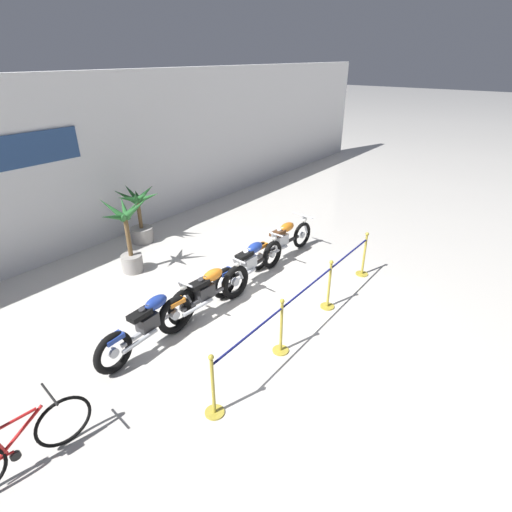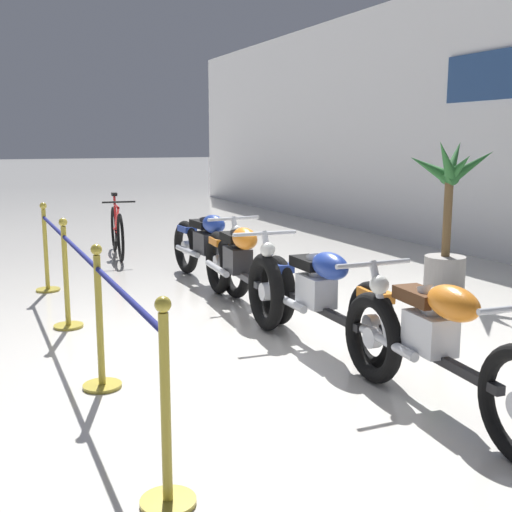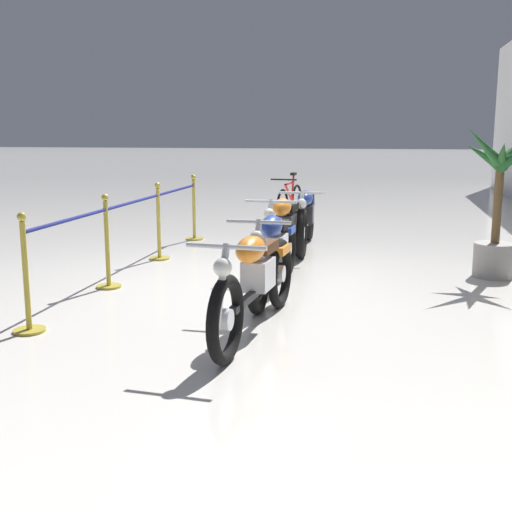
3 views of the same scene
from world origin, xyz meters
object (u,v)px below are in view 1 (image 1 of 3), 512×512
object	(u,v)px
motorcycle_blue_0	(151,323)
motorcycle_orange_3	(282,240)
motorcycle_blue_2	(250,263)
stanchion_far_left	(273,327)
stanchion_mid_left	(281,334)
potted_palm_left_of_row	(140,216)
stanchion_far_right	(364,261)
bicycle	(20,446)
motorcycle_orange_1	(207,293)
potted_palm_right_of_row	(128,238)
stanchion_mid_right	(329,292)

from	to	relation	value
motorcycle_blue_0	motorcycle_orange_3	bearing A→B (deg)	1.08
motorcycle_blue_2	stanchion_far_left	distance (m)	2.60
motorcycle_blue_0	motorcycle_orange_3	world-z (taller)	motorcycle_blue_0
motorcycle_blue_0	motorcycle_blue_2	size ratio (longest dim) A/B	0.96
stanchion_far_left	stanchion_mid_left	size ratio (longest dim) A/B	4.83
potted_palm_left_of_row	stanchion_far_right	bearing A→B (deg)	-70.96
bicycle	stanchion_far_right	xyz separation A→B (m)	(6.99, -1.27, -0.03)
motorcycle_orange_1	motorcycle_blue_2	size ratio (longest dim) A/B	0.98
potted_palm_left_of_row	motorcycle_orange_1	bearing A→B (deg)	-110.35
motorcycle_orange_3	potted_palm_right_of_row	world-z (taller)	potted_palm_right_of_row
motorcycle_orange_1	motorcycle_blue_2	bearing A→B (deg)	4.47
bicycle	stanchion_far_left	distance (m)	3.64
motorcycle_blue_0	stanchion_far_left	distance (m)	2.10
motorcycle_blue_2	stanchion_mid_right	xyz separation A→B (m)	(0.12, -1.86, -0.09)
motorcycle_orange_3	potted_palm_right_of_row	distance (m)	3.61
motorcycle_orange_3	potted_palm_right_of_row	xyz separation A→B (m)	(-2.69, 2.38, 0.37)
bicycle	stanchion_mid_right	distance (m)	5.48
motorcycle_orange_1	stanchion_mid_left	world-z (taller)	stanchion_mid_left
stanchion_mid_right	stanchion_far_right	distance (m)	1.66
stanchion_mid_left	stanchion_far_right	world-z (taller)	same
potted_palm_right_of_row	stanchion_mid_right	world-z (taller)	potted_palm_right_of_row
stanchion_mid_left	motorcycle_orange_3	bearing A→B (deg)	33.53
stanchion_far_right	stanchion_mid_right	bearing A→B (deg)	180.00
bicycle	stanchion_far_right	bearing A→B (deg)	-10.28
motorcycle_blue_0	bicycle	world-z (taller)	bicycle
motorcycle_blue_0	stanchion_mid_right	xyz separation A→B (m)	(2.86, -1.87, -0.10)
stanchion_mid_right	stanchion_mid_left	bearing A→B (deg)	180.00
stanchion_mid_left	potted_palm_left_of_row	bearing A→B (deg)	75.16
motorcycle_orange_1	stanchion_far_right	xyz separation A→B (m)	(3.26, -1.75, -0.11)
motorcycle_orange_3	stanchion_far_left	size ratio (longest dim) A/B	0.46
potted_palm_left_of_row	potted_palm_right_of_row	xyz separation A→B (m)	(-1.21, -1.14, 0.12)
motorcycle_orange_1	bicycle	size ratio (longest dim) A/B	1.32
motorcycle_blue_2	bicycle	bearing A→B (deg)	-173.47
motorcycle_orange_1	potted_palm_left_of_row	distance (m)	3.97
stanchion_far_right	potted_palm_right_of_row	bearing A→B (deg)	125.60
bicycle	motorcycle_blue_2	bearing A→B (deg)	6.53
bicycle	stanchion_mid_left	world-z (taller)	stanchion_mid_left
motorcycle_orange_3	motorcycle_blue_0	bearing A→B (deg)	-178.92
motorcycle_blue_0	motorcycle_orange_3	xyz separation A→B (m)	(4.13, 0.08, 0.01)
stanchion_far_left	stanchion_far_right	bearing A→B (deg)	0.00
potted_palm_left_of_row	stanchion_mid_right	distance (m)	5.48
stanchion_far_left	stanchion_far_right	size ratio (longest dim) A/B	4.83
motorcycle_blue_0	potted_palm_left_of_row	size ratio (longest dim) A/B	1.44
stanchion_far_left	motorcycle_orange_1	bearing A→B (deg)	79.40
stanchion_far_right	motorcycle_blue_0	bearing A→B (deg)	157.60
stanchion_mid_right	stanchion_far_right	size ratio (longest dim) A/B	1.00
motorcycle_blue_0	motorcycle_orange_1	size ratio (longest dim) A/B	0.99
motorcycle_blue_2	stanchion_mid_right	distance (m)	1.87
bicycle	stanchion_far_right	size ratio (longest dim) A/B	1.64
potted_palm_left_of_row	stanchion_mid_left	bearing A→B (deg)	-104.84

